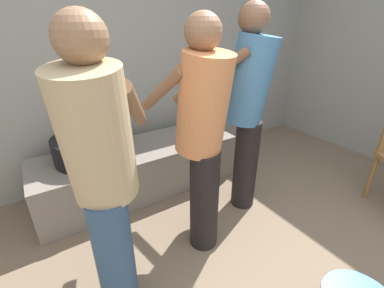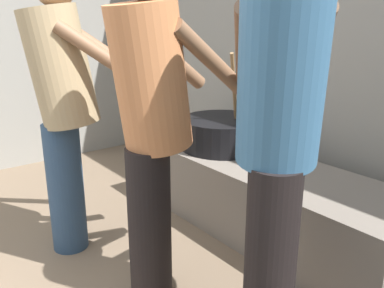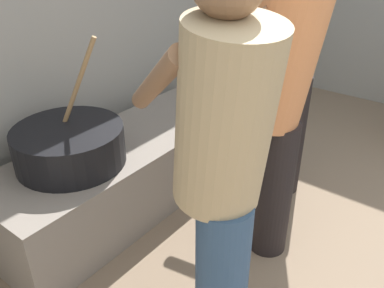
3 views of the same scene
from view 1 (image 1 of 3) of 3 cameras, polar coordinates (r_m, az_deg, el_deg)
block_enclosure_rear at (r=2.79m, az=-13.38°, el=18.42°), size 5.19×0.20×2.40m
hearth_ledge at (r=2.56m, az=-11.17°, el=-5.27°), size 1.85×0.60×0.45m
cooking_pot_main at (r=2.35m, az=-21.53°, el=-0.57°), size 0.57×0.57×0.66m
cook_in_orange_shirt at (r=1.62m, az=2.25°, el=2.92°), size 0.40×0.68×1.56m
cook_in_tan_shirt at (r=1.26m, az=-19.00°, el=-5.54°), size 0.59×0.72×1.55m
cook_in_blue_shirt at (r=2.07m, az=11.96°, el=8.81°), size 0.70×0.71×1.63m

